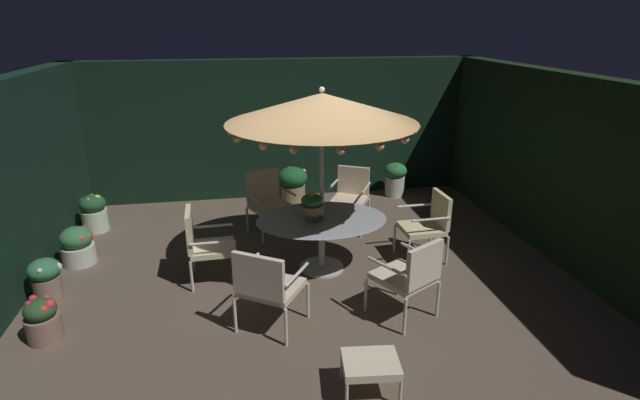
{
  "coord_description": "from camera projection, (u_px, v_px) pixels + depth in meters",
  "views": [
    {
      "loc": [
        -0.85,
        -5.74,
        3.26
      ],
      "look_at": [
        0.22,
        0.36,
        0.96
      ],
      "focal_mm": 27.45,
      "sensor_mm": 36.0,
      "label": 1
    }
  ],
  "objects": [
    {
      "name": "potted_plant_front_corner",
      "position": [
        94.0,
        212.0,
        7.92
      ],
      "size": [
        0.41,
        0.41,
        0.61
      ],
      "color": "beige",
      "rests_on": "ground_plane"
    },
    {
      "name": "patio_dining_table",
      "position": [
        322.0,
        227.0,
        6.59
      ],
      "size": [
        1.76,
        1.32,
        0.75
      ],
      "color": "beige",
      "rests_on": "ground_plane"
    },
    {
      "name": "hedge_backdrop_right",
      "position": [
        570.0,
        171.0,
        6.71
      ],
      "size": [
        0.3,
        7.2,
        2.59
      ],
      "primitive_type": "cube",
      "color": "black",
      "rests_on": "ground_plane"
    },
    {
      "name": "patio_chair_southwest",
      "position": [
        268.0,
        198.0,
        7.83
      ],
      "size": [
        0.8,
        0.77,
        1.01
      ],
      "color": "beige",
      "rests_on": "ground_plane"
    },
    {
      "name": "potted_plant_left_far",
      "position": [
        293.0,
        183.0,
        9.2
      ],
      "size": [
        0.56,
        0.56,
        0.67
      ],
      "color": "#8D7353",
      "rests_on": "ground_plane"
    },
    {
      "name": "centerpiece_planter",
      "position": [
        312.0,
        205.0,
        6.36
      ],
      "size": [
        0.31,
        0.31,
        0.41
      ],
      "color": "olive",
      "rests_on": "patio_dining_table"
    },
    {
      "name": "hedge_backdrop_rear",
      "position": [
        281.0,
        129.0,
        9.31
      ],
      "size": [
        7.61,
        0.3,
        2.59
      ],
      "primitive_type": "cube",
      "color": "black",
      "rests_on": "ground_plane"
    },
    {
      "name": "ottoman_footrest",
      "position": [
        371.0,
        365.0,
        4.43
      ],
      "size": [
        0.55,
        0.47,
        0.36
      ],
      "color": "beige",
      "rests_on": "ground_plane"
    },
    {
      "name": "ground_plane",
      "position": [
        308.0,
        278.0,
        6.57
      ],
      "size": [
        7.61,
        7.2,
        0.02
      ],
      "primitive_type": "cube",
      "color": "brown"
    },
    {
      "name": "patio_chair_northeast",
      "position": [
        267.0,
        284.0,
        5.26
      ],
      "size": [
        0.87,
        0.85,
        0.99
      ],
      "color": "silver",
      "rests_on": "ground_plane"
    },
    {
      "name": "potted_plant_left_near",
      "position": [
        46.0,
        278.0,
        5.95
      ],
      "size": [
        0.4,
        0.38,
        0.55
      ],
      "color": "#826655",
      "rests_on": "ground_plane"
    },
    {
      "name": "patio_chair_east",
      "position": [
        410.0,
        273.0,
        5.48
      ],
      "size": [
        0.83,
        0.84,
        1.0
      ],
      "color": "beige",
      "rests_on": "ground_plane"
    },
    {
      "name": "patio_chair_north",
      "position": [
        204.0,
        241.0,
        6.31
      ],
      "size": [
        0.63,
        0.6,
        1.0
      ],
      "color": "silver",
      "rests_on": "ground_plane"
    },
    {
      "name": "patio_chair_south",
      "position": [
        351.0,
        193.0,
        7.99
      ],
      "size": [
        0.78,
        0.79,
        0.99
      ],
      "color": "beige",
      "rests_on": "ground_plane"
    },
    {
      "name": "potted_plant_back_left",
      "position": [
        78.0,
        245.0,
        6.86
      ],
      "size": [
        0.46,
        0.45,
        0.55
      ],
      "color": "beige",
      "rests_on": "ground_plane"
    },
    {
      "name": "patio_chair_southeast",
      "position": [
        429.0,
        222.0,
        6.93
      ],
      "size": [
        0.63,
        0.6,
        0.97
      ],
      "color": "beige",
      "rests_on": "ground_plane"
    },
    {
      "name": "potted_plant_right_near",
      "position": [
        42.0,
        319.0,
        5.22
      ],
      "size": [
        0.36,
        0.36,
        0.49
      ],
      "color": "#7F6252",
      "rests_on": "ground_plane"
    },
    {
      "name": "potted_plant_right_far",
      "position": [
        395.0,
        178.0,
        9.49
      ],
      "size": [
        0.43,
        0.43,
        0.66
      ],
      "color": "silver",
      "rests_on": "ground_plane"
    },
    {
      "name": "patio_umbrella",
      "position": [
        322.0,
        108.0,
        6.04
      ],
      "size": [
        2.42,
        2.42,
        2.49
      ],
      "color": "beige",
      "rests_on": "ground_plane"
    }
  ]
}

